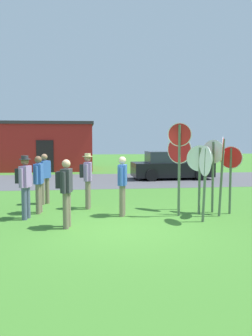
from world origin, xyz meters
TOP-DOWN VIEW (x-y plane):
  - ground_plane at (0.00, 0.00)m, footprint 80.00×80.00m
  - street_asphalt at (0.00, 9.81)m, footprint 60.00×6.40m
  - building_background at (-3.48, 16.92)m, footprint 6.36×4.99m
  - parked_car_on_street at (3.78, 10.04)m, footprint 4.35×2.12m
  - stop_sign_rear_right at (2.91, 1.59)m, footprint 0.48×0.52m
  - stop_sign_far_back at (2.96, 1.06)m, footprint 0.30×0.65m
  - stop_sign_tallest at (3.34, 1.34)m, footprint 0.55×0.38m
  - stop_sign_leaning_right at (2.02, 2.10)m, footprint 0.58×0.65m
  - stop_sign_nearest at (2.44, 1.41)m, footprint 0.74×0.19m
  - stop_sign_leaning_left at (2.27, 0.49)m, footprint 0.14×0.79m
  - stop_sign_low_front at (1.77, 1.20)m, footprint 0.64×0.27m
  - person_holding_notes at (-2.48, 1.37)m, footprint 0.42×0.55m
  - person_on_left at (0.20, 1.46)m, footprint 0.30×0.55m
  - person_near_signs at (-2.21, 2.07)m, footprint 0.26×0.57m
  - person_with_sunhat at (-1.33, 0.32)m, footprint 0.41×0.56m
  - person_in_dark_shirt at (-0.79, 2.58)m, footprint 0.41×0.57m
  - person_in_blue at (-2.21, 3.49)m, footprint 0.40×0.47m

SIDE VIEW (x-z plane):
  - ground_plane at x=0.00m, z-range 0.00..0.00m
  - street_asphalt at x=0.00m, z-range 0.00..0.01m
  - parked_car_on_street at x=3.78m, z-range -0.07..1.44m
  - person_on_left at x=0.20m, z-range 0.11..1.80m
  - person_near_signs at x=-2.21m, z-range 0.11..1.80m
  - person_in_blue at x=-2.21m, z-range 0.11..1.80m
  - person_with_sunhat at x=-1.33m, z-range 0.14..1.83m
  - person_holding_notes at x=-2.48m, z-range 0.14..1.88m
  - person_in_dark_shirt at x=-0.79m, z-range 0.14..1.88m
  - stop_sign_tallest at x=3.34m, z-range 0.34..2.32m
  - stop_sign_nearest at x=2.44m, z-range 0.36..2.36m
  - stop_sign_leaning_left at x=2.27m, z-range 0.36..2.37m
  - stop_sign_rear_right at x=2.91m, z-range 0.38..2.54m
  - stop_sign_far_back at x=2.96m, z-range 0.39..2.64m
  - stop_sign_leaning_right at x=2.02m, z-range 0.44..2.72m
  - building_background at x=-3.48m, z-range 0.01..3.36m
  - stop_sign_low_front at x=1.77m, z-range 0.44..3.08m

